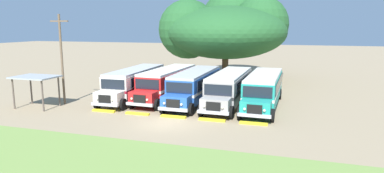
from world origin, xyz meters
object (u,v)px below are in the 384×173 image
parked_bus_slot_3 (229,87)px  parked_bus_slot_4 (264,88)px  utility_pole (62,57)px  parked_bus_slot_2 (195,85)px  waiting_shelter (35,79)px  broad_shade_tree (227,29)px  parked_bus_slot_0 (135,82)px  parked_bus_slot_1 (167,82)px

parked_bus_slot_3 → parked_bus_slot_4: size_ratio=1.00×
parked_bus_slot_4 → utility_pole: bearing=-74.3°
parked_bus_slot_2 → parked_bus_slot_4: same height
waiting_shelter → parked_bus_slot_3: bearing=21.9°
parked_bus_slot_2 → broad_shade_tree: 15.54m
parked_bus_slot_2 → parked_bus_slot_3: bearing=90.2°
parked_bus_slot_3 → broad_shade_tree: bearing=-166.5°
parked_bus_slot_0 → parked_bus_slot_4: bearing=89.1°
parked_bus_slot_4 → parked_bus_slot_2: bearing=-88.7°
broad_shade_tree → parked_bus_slot_0: bearing=-112.1°
parked_bus_slot_0 → parked_bus_slot_4: size_ratio=1.00×
broad_shade_tree → parked_bus_slot_1: bearing=-102.0°
parked_bus_slot_3 → waiting_shelter: 16.78m
parked_bus_slot_4 → utility_pole: size_ratio=1.37×
utility_pole → waiting_shelter: bearing=-129.5°
parked_bus_slot_4 → broad_shade_tree: size_ratio=0.62×
utility_pole → parked_bus_slot_0: bearing=42.2°
broad_shade_tree → utility_pole: broad_shade_tree is taller
parked_bus_slot_0 → waiting_shelter: parked_bus_slot_0 is taller
parked_bus_slot_4 → broad_shade_tree: bearing=-155.9°
parked_bus_slot_4 → waiting_shelter: (-18.57, -6.27, 0.87)m
parked_bus_slot_3 → utility_pole: size_ratio=1.37×
parked_bus_slot_3 → broad_shade_tree: (-3.29, 14.71, 4.99)m
parked_bus_slot_3 → waiting_shelter: size_ratio=3.02×
parked_bus_slot_1 → broad_shade_tree: broad_shade_tree is taller
parked_bus_slot_4 → waiting_shelter: 19.62m
parked_bus_slot_2 → waiting_shelter: size_ratio=3.01×
utility_pole → parked_bus_slot_4: bearing=14.8°
parked_bus_slot_0 → parked_bus_slot_2: (6.06, 0.13, 0.00)m
parked_bus_slot_1 → parked_bus_slot_4: size_ratio=1.00×
parked_bus_slot_0 → waiting_shelter: bearing=-47.4°
parked_bus_slot_1 → broad_shade_tree: (2.97, 13.96, 4.99)m
parked_bus_slot_0 → parked_bus_slot_2: size_ratio=1.00×
parked_bus_slot_0 → broad_shade_tree: size_ratio=0.62×
utility_pole → waiting_shelter: (-1.43, -1.73, -1.77)m
parked_bus_slot_3 → waiting_shelter: parked_bus_slot_3 is taller
broad_shade_tree → waiting_shelter: size_ratio=4.90×
parked_bus_slot_1 → broad_shade_tree: size_ratio=0.62×
parked_bus_slot_1 → waiting_shelter: (-9.31, -6.99, 0.87)m
parked_bus_slot_1 → parked_bus_slot_3: (6.25, -0.75, 0.00)m
parked_bus_slot_0 → broad_shade_tree: (6.03, 14.85, 4.99)m
parked_bus_slot_1 → utility_pole: bearing=-54.3°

